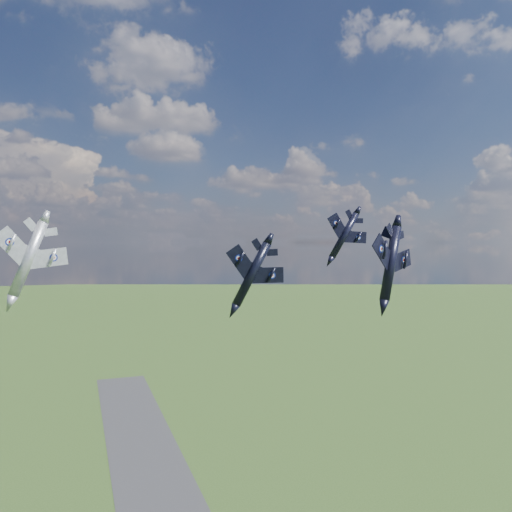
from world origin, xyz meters
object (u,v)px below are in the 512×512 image
object	(u,v)px
jet_lead_navy	(252,274)
jet_right_navy	(391,263)
jet_high_navy	(344,235)
jet_left_silver	(28,259)

from	to	relation	value
jet_lead_navy	jet_right_navy	size ratio (longest dim) A/B	1.09
jet_right_navy	jet_high_navy	bearing A→B (deg)	47.00
jet_right_navy	jet_left_silver	distance (m)	53.81
jet_high_navy	jet_lead_navy	bearing A→B (deg)	-141.58
jet_lead_navy	jet_right_navy	bearing A→B (deg)	-44.73
jet_lead_navy	jet_left_silver	xyz separation A→B (m)	(-32.89, 9.91, 2.47)
jet_right_navy	jet_lead_navy	bearing A→B (deg)	102.15
jet_right_navy	jet_high_navy	xyz separation A→B (m)	(12.75, 34.40, 4.15)
jet_lead_navy	jet_right_navy	distance (m)	22.60
jet_high_navy	jet_left_silver	distance (m)	58.92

